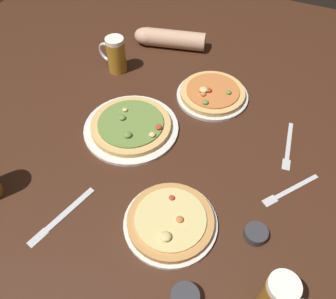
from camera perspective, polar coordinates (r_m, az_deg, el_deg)
The scene contains 11 objects.
ground_plane at distance 1.17m, azimuth 0.00°, elevation -1.10°, with size 2.40×2.40×0.03m, color #3D2114.
pizza_plate_near at distance 1.00m, azimuth 0.41°, elevation -11.65°, with size 0.27×0.27×0.05m.
pizza_plate_far at distance 1.35m, azimuth 7.24°, elevation 9.00°, with size 0.27×0.27×0.05m.
pizza_plate_side at distance 1.23m, azimuth -6.03°, elevation 3.77°, with size 0.33×0.33×0.05m.
beer_mug_amber at distance 1.46m, azimuth -8.57°, elevation 15.04°, with size 0.13×0.07×0.15m.
ramekin_sauce at distance 0.92m, azimuth 2.79°, elevation -22.99°, with size 0.07×0.07×0.03m, color #333338.
ramekin_butter at distance 1.02m, azimuth 14.12°, elevation -13.16°, with size 0.06×0.06×0.03m, color #333338.
fork_left at distance 1.13m, azimuth 19.23°, elevation -6.26°, with size 0.14×0.18×0.01m.
knife_right at distance 1.07m, azimuth -16.91°, elevation -10.33°, with size 0.08×0.23×0.01m.
fork_spare at distance 1.24m, azimuth 19.02°, elevation 0.50°, with size 0.04×0.22×0.01m.
diner_arm at distance 1.60m, azimuth -0.15°, elevation 17.64°, with size 0.31×0.14×0.08m.
Camera 1 is at (0.30, -0.67, 0.90)m, focal length 37.42 mm.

